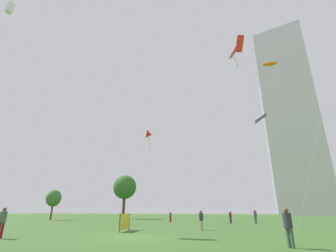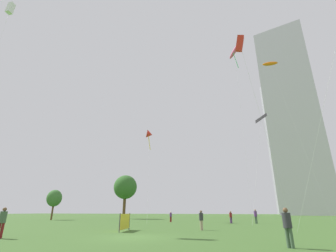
# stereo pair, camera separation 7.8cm
# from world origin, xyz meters

# --- Properties ---
(ground) EXTENTS (280.00, 280.00, 0.00)m
(ground) POSITION_xyz_m (0.00, 0.00, 0.00)
(ground) COLOR #3D6028
(person_standing_0) EXTENTS (0.37, 0.37, 1.67)m
(person_standing_0) POSITION_xyz_m (3.36, 7.46, 0.96)
(person_standing_0) COLOR tan
(person_standing_0) RESTS_ON ground
(person_standing_1) EXTENTS (0.39, 0.39, 1.76)m
(person_standing_1) POSITION_xyz_m (9.03, -2.31, 1.01)
(person_standing_1) COLOR #3F593F
(person_standing_1) RESTS_ON ground
(person_standing_2) EXTENTS (0.41, 0.41, 1.83)m
(person_standing_2) POSITION_xyz_m (-7.59, -2.99, 1.06)
(person_standing_2) COLOR maroon
(person_standing_2) RESTS_ON ground
(person_standing_3) EXTENTS (0.35, 0.35, 1.56)m
(person_standing_3) POSITION_xyz_m (-4.01, 23.09, 0.90)
(person_standing_3) COLOR maroon
(person_standing_3) RESTS_ON ground
(person_standing_4) EXTENTS (0.41, 0.41, 1.85)m
(person_standing_4) POSITION_xyz_m (8.59, 21.49, 1.07)
(person_standing_4) COLOR #3F593F
(person_standing_4) RESTS_ON ground
(person_standing_5) EXTENTS (0.36, 0.36, 1.62)m
(person_standing_5) POSITION_xyz_m (5.28, 21.21, 0.94)
(person_standing_5) COLOR #593372
(person_standing_5) RESTS_ON ground
(kite_flying_1) EXTENTS (6.41, 1.16, 28.43)m
(kite_flying_1) POSITION_xyz_m (14.59, 27.23, 28.01)
(kite_flying_1) COLOR silver
(kite_flying_1) RESTS_ON ground
(kite_flying_2) EXTENTS (4.28, 11.83, 17.39)m
(kite_flying_2) POSITION_xyz_m (8.29, 4.35, 16.52)
(kite_flying_2) COLOR silver
(kite_flying_2) RESTS_ON ground
(kite_flying_4) EXTENTS (4.09, 3.83, 15.08)m
(kite_flying_4) POSITION_xyz_m (10.74, 18.98, 14.22)
(kite_flying_4) COLOR silver
(kite_flying_4) RESTS_ON ground
(kite_flying_5) EXTENTS (8.08, 5.97, 29.66)m
(kite_flying_5) POSITION_xyz_m (-21.85, 3.21, 28.69)
(kite_flying_5) COLOR silver
(kite_flying_5) RESTS_ON ground
(kite_flying_6) EXTENTS (3.60, 7.90, 15.88)m
(kite_flying_6) POSITION_xyz_m (-8.31, 23.94, 15.02)
(kite_flying_6) COLOR silver
(kite_flying_6) RESTS_ON ground
(kite_flying_7) EXTENTS (2.78, 3.57, 31.86)m
(kite_flying_7) POSITION_xyz_m (8.38, 25.03, 30.66)
(kite_flying_7) COLOR silver
(kite_flying_7) RESTS_ON ground
(park_tree_0) EXTENTS (5.25, 5.25, 9.48)m
(park_tree_0) POSITION_xyz_m (-18.51, 35.72, 6.77)
(park_tree_0) COLOR brown
(park_tree_0) RESTS_ON ground
(park_tree_1) EXTENTS (2.87, 2.87, 5.66)m
(park_tree_1) POSITION_xyz_m (-28.89, 25.54, 4.02)
(park_tree_1) COLOR brown
(park_tree_1) RESTS_ON ground
(distant_highrise_0) EXTENTS (22.03, 27.72, 80.64)m
(distant_highrise_0) POSITION_xyz_m (36.32, 130.86, 40.32)
(distant_highrise_0) COLOR #939399
(distant_highrise_0) RESTS_ON ground
(distant_highrise_1) EXTENTS (26.47, 25.77, 88.67)m
(distant_highrise_1) POSITION_xyz_m (33.96, 102.46, 44.33)
(distant_highrise_1) COLOR #A8A8AD
(distant_highrise_1) RESTS_ON ground
(event_banner) EXTENTS (0.56, 2.89, 1.43)m
(event_banner) POSITION_xyz_m (-2.74, 4.49, 0.76)
(event_banner) COLOR #4C4C4C
(event_banner) RESTS_ON ground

